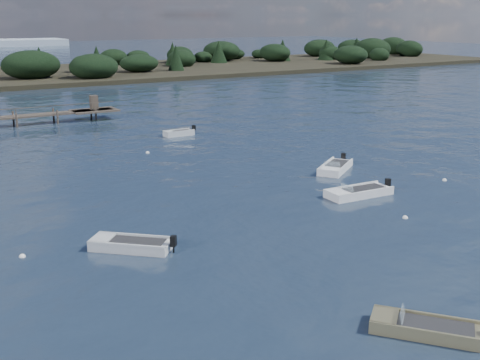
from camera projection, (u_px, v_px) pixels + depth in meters
ground at (34, 108)px, 76.20m from camera, size 400.00×400.00×0.00m
dinghy_mid_white_a at (358, 194)px, 39.32m from camera, size 4.89×1.91×1.14m
tender_far_grey_b at (179, 134)px, 58.96m from camera, size 3.29×1.24×1.13m
dinghy_mid_white_b at (335, 169)px, 45.68m from camera, size 4.51×3.84×1.17m
dinghy_mid_grey at (131, 246)px, 30.33m from camera, size 4.02×3.86×1.11m
dinghy_near_olive at (425, 330)px, 22.30m from camera, size 3.67×4.04×1.05m
buoy_b at (405, 218)px, 35.03m from camera, size 0.32×0.32×0.32m
buoy_c at (22, 257)px, 29.41m from camera, size 0.32×0.32×0.32m
buoy_d at (444, 181)px, 42.98m from camera, size 0.32×0.32×0.32m
buoy_e at (148, 153)px, 51.57m from camera, size 0.32×0.32×0.32m
far_headland at (114, 64)px, 121.16m from camera, size 190.00×40.00×5.80m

